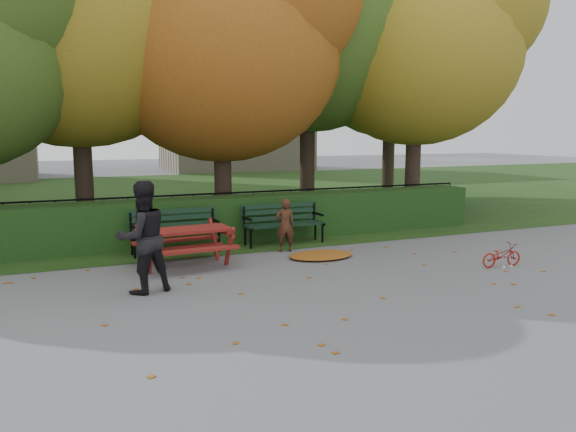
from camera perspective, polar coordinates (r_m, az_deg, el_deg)
name	(u,v)px	position (r m, az deg, el deg)	size (l,w,h in m)	color
ground	(310,292)	(8.78, 2.26, -7.70)	(90.00, 90.00, 0.00)	slate
grass_strip	(151,197)	(22.04, -13.73, 1.90)	(90.00, 90.00, 0.00)	#1C3511
building_right	(235,77)	(37.62, -5.43, 13.89)	(9.00, 6.00, 12.00)	tan
hedge	(224,219)	(12.78, -6.50, -0.32)	(13.00, 0.90, 1.00)	black
iron_fence	(214,213)	(13.54, -7.49, 0.31)	(14.00, 0.04, 1.02)	black
tree_b	(91,4)	(14.69, -19.34, 19.65)	(6.72, 6.40, 8.79)	black
tree_c	(236,34)	(14.48, -5.26, 17.92)	(6.30, 6.00, 8.00)	black
tree_d	(324,6)	(17.00, 3.70, 20.49)	(7.14, 6.80, 9.58)	black
tree_e	(431,37)	(17.01, 14.37, 17.16)	(6.09, 5.80, 8.16)	black
tree_g	(403,50)	(21.30, 11.58, 16.23)	(6.30, 6.00, 8.55)	black
bench_left	(175,228)	(11.70, -11.45, -1.15)	(1.80, 0.57, 0.88)	black
bench_right	(283,220)	(12.41, -0.55, -0.44)	(1.80, 0.57, 0.88)	black
picnic_table	(184,237)	(10.43, -10.48, -2.13)	(1.74, 1.44, 0.80)	maroon
leaf_pile	(321,255)	(11.13, 3.36, -3.98)	(1.32, 0.91, 0.09)	maroon
leaf_scatter	(302,287)	(9.04, 1.43, -7.18)	(9.00, 5.70, 0.01)	maroon
child	(285,225)	(11.55, -0.31, -0.94)	(0.40, 0.26, 1.10)	#422215
adult	(143,237)	(8.83, -14.55, -2.11)	(0.84, 0.65, 1.73)	black
bicycle	(501,255)	(11.03, 20.87, -3.74)	(0.29, 0.82, 0.43)	#A1160E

